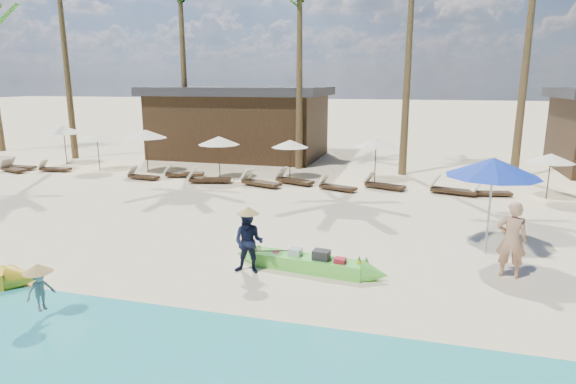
# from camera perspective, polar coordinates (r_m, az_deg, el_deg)

# --- Properties ---
(ground) EXTENTS (240.00, 240.00, 0.00)m
(ground) POSITION_cam_1_polar(r_m,az_deg,el_deg) (12.12, 0.02, -9.46)
(ground) COLOR #F9E1B8
(ground) RESTS_ON ground
(green_canoe) EXTENTS (4.51, 0.92, 0.57)m
(green_canoe) POSITION_cam_1_polar(r_m,az_deg,el_deg) (12.17, 2.35, -8.40)
(green_canoe) COLOR #62E746
(green_canoe) RESTS_ON ground
(tourist) EXTENTS (0.74, 0.53, 1.88)m
(tourist) POSITION_cam_1_polar(r_m,az_deg,el_deg) (12.71, 24.98, -5.13)
(tourist) COLOR tan
(tourist) RESTS_ON ground
(vendor_green) EXTENTS (0.79, 0.62, 1.57)m
(vendor_green) POSITION_cam_1_polar(r_m,az_deg,el_deg) (11.86, -4.68, -5.97)
(vendor_green) COLOR #121834
(vendor_green) RESTS_ON ground
(vendor_yellow) EXTENTS (0.51, 0.64, 0.86)m
(vendor_yellow) POSITION_cam_1_polar(r_m,az_deg,el_deg) (10.85, -27.30, -10.27)
(vendor_yellow) COLOR gray
(vendor_yellow) RESTS_ON ground
(blue_umbrella) EXTENTS (2.47, 2.47, 2.66)m
(blue_umbrella) POSITION_cam_1_polar(r_m,az_deg,el_deg) (13.87, 23.16, 2.71)
(blue_umbrella) COLOR #99999E
(blue_umbrella) RESTS_ON ground
(resort_parasol_1) EXTENTS (2.12, 2.12, 2.18)m
(resort_parasol_1) POSITION_cam_1_polar(r_m,az_deg,el_deg) (30.19, -25.07, 6.70)
(resort_parasol_1) COLOR #392717
(resort_parasol_1) RESTS_ON ground
(lounger_1_left) EXTENTS (1.73, 0.56, 0.58)m
(lounger_1_left) POSITION_cam_1_polar(r_m,az_deg,el_deg) (29.64, -29.25, 2.71)
(lounger_1_left) COLOR #392717
(lounger_1_left) RESTS_ON ground
(lounger_1_right) EXTENTS (1.83, 1.03, 0.59)m
(lounger_1_right) POSITION_cam_1_polar(r_m,az_deg,el_deg) (29.01, -29.87, 2.46)
(lounger_1_right) COLOR #392717
(lounger_1_right) RESTS_ON ground
(resort_parasol_2) EXTENTS (1.96, 1.96, 2.02)m
(resort_parasol_2) POSITION_cam_1_polar(r_m,az_deg,el_deg) (27.27, -21.70, 6.15)
(resort_parasol_2) COLOR #392717
(resort_parasol_2) RESTS_ON ground
(lounger_2_left) EXTENTS (1.70, 0.70, 0.56)m
(lounger_2_left) POSITION_cam_1_polar(r_m,az_deg,el_deg) (28.14, -26.05, 2.57)
(lounger_2_left) COLOR #392717
(lounger_2_left) RESTS_ON ground
(resort_parasol_3) EXTENTS (2.16, 2.16, 2.22)m
(resort_parasol_3) POSITION_cam_1_polar(r_m,az_deg,el_deg) (25.87, -16.53, 6.62)
(resort_parasol_3) COLOR #392717
(resort_parasol_3) RESTS_ON ground
(lounger_3_left) EXTENTS (1.66, 0.67, 0.55)m
(lounger_3_left) POSITION_cam_1_polar(r_m,az_deg,el_deg) (24.30, -16.95, 1.87)
(lounger_3_left) COLOR #392717
(lounger_3_left) RESTS_ON ground
(lounger_3_right) EXTENTS (2.02, 1.16, 0.66)m
(lounger_3_right) POSITION_cam_1_polar(r_m,az_deg,el_deg) (24.35, -12.45, 2.23)
(lounger_3_right) COLOR #392717
(lounger_3_right) RESTS_ON ground
(resort_parasol_4) EXTENTS (2.00, 2.00, 2.06)m
(resort_parasol_4) POSITION_cam_1_polar(r_m,az_deg,el_deg) (23.42, -8.21, 6.05)
(resort_parasol_4) COLOR #392717
(resort_parasol_4) RESTS_ON ground
(lounger_4_left) EXTENTS (2.09, 1.08, 0.68)m
(lounger_4_left) POSITION_cam_1_polar(r_m,az_deg,el_deg) (22.70, -9.56, 1.62)
(lounger_4_left) COLOR #392717
(lounger_4_left) RESTS_ON ground
(lounger_4_right) EXTENTS (2.05, 1.17, 0.66)m
(lounger_4_right) POSITION_cam_1_polar(r_m,az_deg,el_deg) (21.75, -3.48, 1.26)
(lounger_4_right) COLOR #392717
(lounger_4_right) RESTS_ON ground
(resort_parasol_5) EXTENTS (1.82, 1.82, 1.87)m
(resort_parasol_5) POSITION_cam_1_polar(r_m,az_deg,el_deg) (23.35, 0.23, 5.75)
(resort_parasol_5) COLOR #392717
(resort_parasol_5) RESTS_ON ground
(lounger_5_left) EXTENTS (1.99, 1.20, 0.65)m
(lounger_5_left) POSITION_cam_1_polar(r_m,az_deg,el_deg) (22.19, 0.52, 1.51)
(lounger_5_left) COLOR #392717
(lounger_5_left) RESTS_ON ground
(resort_parasol_6) EXTENTS (2.01, 2.01, 2.07)m
(resort_parasol_6) POSITION_cam_1_polar(r_m,az_deg,el_deg) (22.81, 10.40, 5.80)
(resort_parasol_6) COLOR #392717
(resort_parasol_6) RESTS_ON ground
(lounger_6_left) EXTENTS (1.79, 1.06, 0.58)m
(lounger_6_left) POSITION_cam_1_polar(r_m,az_deg,el_deg) (21.01, 5.65, 0.73)
(lounger_6_left) COLOR #392717
(lounger_6_left) RESTS_ON ground
(lounger_6_right) EXTENTS (1.91, 1.15, 0.62)m
(lounger_6_right) POSITION_cam_1_polar(r_m,az_deg,el_deg) (21.60, 11.10, 0.92)
(lounger_6_right) COLOR #392717
(lounger_6_right) RESTS_ON ground
(resort_parasol_7) EXTENTS (1.79, 1.79, 1.85)m
(resort_parasol_7) POSITION_cam_1_polar(r_m,az_deg,el_deg) (21.75, 28.72, 3.55)
(resort_parasol_7) COLOR #392717
(resort_parasol_7) RESTS_ON ground
(lounger_7_left) EXTENTS (2.03, 1.06, 0.66)m
(lounger_7_left) POSITION_cam_1_polar(r_m,az_deg,el_deg) (21.29, 18.69, 0.34)
(lounger_7_left) COLOR #392717
(lounger_7_left) RESTS_ON ground
(lounger_7_right) EXTENTS (1.69, 0.81, 0.55)m
(lounger_7_right) POSITION_cam_1_polar(r_m,az_deg,el_deg) (21.49, 22.72, 0.02)
(lounger_7_right) COLOR #392717
(lounger_7_right) RESTS_ON ground
(palm_3) EXTENTS (2.08, 2.08, 10.52)m
(palm_3) POSITION_cam_1_polar(r_m,az_deg,el_deg) (26.16, 1.41, 21.65)
(palm_3) COLOR brown
(palm_3) RESTS_ON ground
(pavilion_west) EXTENTS (10.80, 6.60, 4.30)m
(pavilion_west) POSITION_cam_1_polar(r_m,az_deg,el_deg) (30.46, -5.73, 8.32)
(pavilion_west) COLOR #392717
(pavilion_west) RESTS_ON ground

